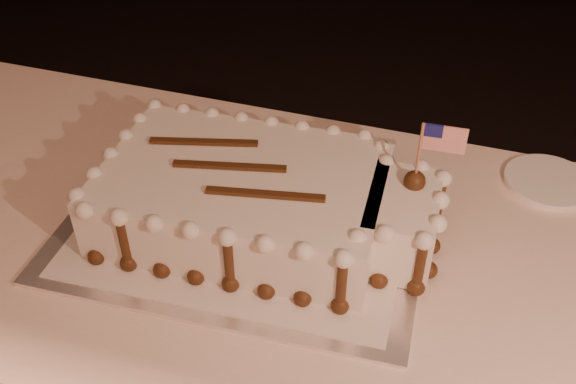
% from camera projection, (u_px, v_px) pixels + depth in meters
% --- Properties ---
extents(cake_board, '(0.66, 0.51, 0.01)m').
position_uv_depth(cake_board, '(245.00, 223.00, 1.14)').
color(cake_board, white).
rests_on(cake_board, banquet_table).
extents(doily, '(0.59, 0.46, 0.00)m').
position_uv_depth(doily, '(245.00, 221.00, 1.14)').
color(doily, white).
rests_on(doily, cake_board).
extents(sheet_cake, '(0.60, 0.37, 0.24)m').
position_uv_depth(sheet_cake, '(263.00, 200.00, 1.10)').
color(sheet_cake, white).
rests_on(sheet_cake, doily).
extents(side_plate, '(0.17, 0.17, 0.01)m').
position_uv_depth(side_plate, '(548.00, 182.00, 1.23)').
color(side_plate, white).
rests_on(side_plate, banquet_table).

